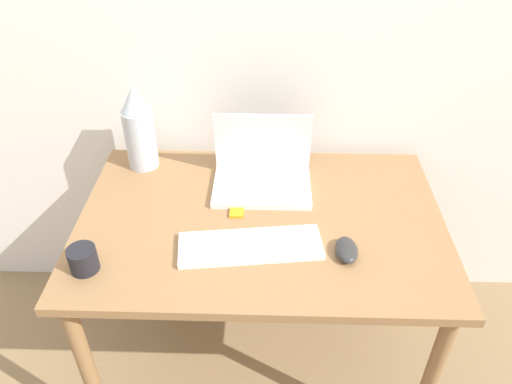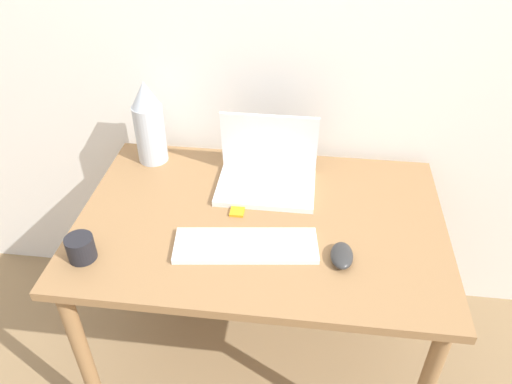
% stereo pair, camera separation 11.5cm
% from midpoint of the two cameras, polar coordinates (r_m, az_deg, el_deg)
% --- Properties ---
extents(wall_back, '(6.00, 0.05, 2.50)m').
position_cam_midpoint_polar(wall_back, '(1.78, 4.41, 19.53)').
color(wall_back, white).
rests_on(wall_back, ground_plane).
extents(desk, '(1.19, 0.79, 0.74)m').
position_cam_midpoint_polar(desk, '(1.68, 2.50, -5.38)').
color(desk, olive).
rests_on(desk, ground_plane).
extents(laptop, '(0.34, 0.24, 0.25)m').
position_cam_midpoint_polar(laptop, '(1.74, 3.03, 2.33)').
color(laptop, white).
rests_on(laptop, desk).
extents(keyboard, '(0.45, 0.19, 0.02)m').
position_cam_midpoint_polar(keyboard, '(1.51, 1.03, -6.18)').
color(keyboard, white).
rests_on(keyboard, desk).
extents(mouse, '(0.07, 0.11, 0.04)m').
position_cam_midpoint_polar(mouse, '(1.50, 11.97, -7.18)').
color(mouse, '#2D2D2D').
rests_on(mouse, desk).
extents(vase, '(0.11, 0.11, 0.32)m').
position_cam_midpoint_polar(vase, '(1.85, -10.41, 7.72)').
color(vase, silver).
rests_on(vase, desk).
extents(mp3_player, '(0.05, 0.05, 0.01)m').
position_cam_midpoint_polar(mp3_player, '(1.64, -0.15, -2.24)').
color(mp3_player, orange).
rests_on(mp3_player, desk).
extents(mug, '(0.08, 0.08, 0.08)m').
position_cam_midpoint_polar(mug, '(1.53, -17.38, -6.20)').
color(mug, black).
rests_on(mug, desk).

